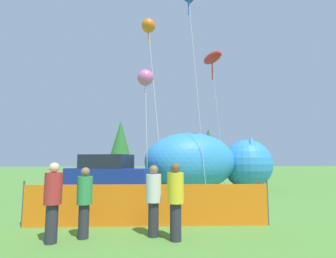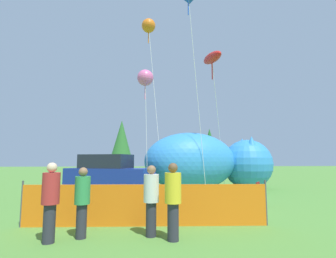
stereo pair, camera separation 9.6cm
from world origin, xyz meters
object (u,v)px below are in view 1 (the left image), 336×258
folding_chair (255,191)px  kite_red_lizard (212,58)px  kite_pink_octopus (145,78)px  spectator_in_yellow_shirt (154,197)px  inflatable_cat (207,164)px  parked_car (109,176)px  spectator_in_blue_shirt (84,199)px  kite_orange_flower (148,26)px  spectator_in_white_shirt (53,199)px  spectator_in_grey_shirt (176,198)px

folding_chair → kite_red_lizard: bearing=-44.9°
kite_pink_octopus → spectator_in_yellow_shirt: bearing=-88.7°
inflatable_cat → spectator_in_yellow_shirt: (-3.59, -9.21, -0.66)m
spectator_in_yellow_shirt → kite_red_lizard: bearing=65.2°
kite_pink_octopus → kite_red_lizard: size_ratio=0.85×
kite_pink_octopus → parked_car: bearing=-139.3°
spectator_in_blue_shirt → kite_pink_octopus: bearing=80.5°
kite_red_lizard → kite_orange_flower: kite_orange_flower is taller
kite_pink_octopus → folding_chair: bearing=-46.4°
spectator_in_white_shirt → kite_orange_flower: 15.53m
spectator_in_blue_shirt → kite_orange_flower: 15.28m
parked_car → inflatable_cat: size_ratio=0.56×
spectator_in_yellow_shirt → kite_orange_flower: kite_orange_flower is taller
spectator_in_grey_shirt → kite_orange_flower: (-0.49, 11.52, 10.27)m
parked_car → folding_chair: 6.97m
spectator_in_blue_shirt → folding_chair: bearing=33.7°
spectator_in_blue_shirt → spectator_in_grey_shirt: bearing=-10.0°
inflatable_cat → spectator_in_white_shirt: inflatable_cat is taller
folding_chair → spectator_in_grey_shirt: 5.73m
parked_car → spectator_in_blue_shirt: size_ratio=2.83×
parked_car → kite_red_lizard: 8.81m
kite_orange_flower → parked_car: bearing=-115.7°
inflatable_cat → spectator_in_blue_shirt: inflatable_cat is taller
parked_car → spectator_in_grey_shirt: 7.83m
spectator_in_yellow_shirt → kite_orange_flower: size_ratio=0.14×
spectator_in_yellow_shirt → kite_pink_octopus: (-0.19, 8.59, 5.70)m
parked_car → kite_pink_octopus: 6.07m
folding_chair → spectator_in_grey_shirt: (-3.76, -4.30, 0.41)m
inflatable_cat → kite_orange_flower: bearing=142.2°
parked_car → inflatable_cat: inflatable_cat is taller
spectator_in_blue_shirt → spectator_in_grey_shirt: 2.15m
folding_chair → kite_orange_flower: size_ratio=0.08×
spectator_in_white_shirt → kite_orange_flower: (2.26, 11.43, 10.26)m
inflatable_cat → folding_chair: bearing=-92.3°
parked_car → spectator_in_blue_shirt: parked_car is taller
kite_red_lizard → parked_car: bearing=-170.9°
spectator_in_grey_shirt → spectator_in_yellow_shirt: bearing=142.7°
spectator_in_grey_shirt → kite_red_lizard: 11.21m
kite_red_lizard → kite_orange_flower: bearing=139.3°
kite_pink_octopus → kite_orange_flower: (0.19, 2.55, 4.60)m
spectator_in_grey_shirt → spectator_in_yellow_shirt: size_ratio=1.04×
spectator_in_grey_shirt → kite_orange_flower: bearing=92.4°
kite_orange_flower → kite_pink_octopus: bearing=-94.2°
spectator_in_grey_shirt → kite_red_lizard: size_ratio=0.21×
kite_red_lizard → inflatable_cat: bearing=94.5°
folding_chair → spectator_in_white_shirt: 7.76m
spectator_in_white_shirt → kite_orange_flower: size_ratio=0.15×
spectator_in_white_shirt → kite_red_lizard: bearing=54.3°
spectator_in_blue_shirt → spectator_in_yellow_shirt: 1.63m
spectator_in_yellow_shirt → spectator_in_white_shirt: 2.28m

